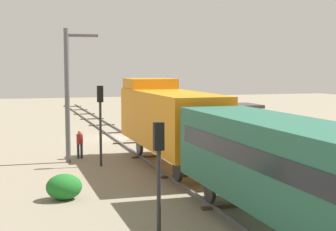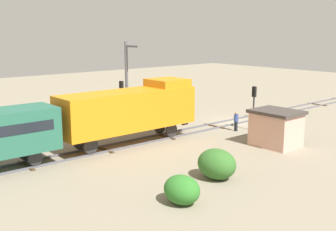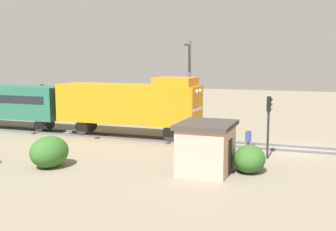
% 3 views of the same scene
% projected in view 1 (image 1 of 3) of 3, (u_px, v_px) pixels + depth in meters
% --- Properties ---
extents(ground_plane, '(105.48, 105.48, 0.00)m').
position_uv_depth(ground_plane, '(121.00, 138.00, 39.57)').
color(ground_plane, gray).
extents(railway_track, '(2.40, 70.32, 0.16)m').
position_uv_depth(railway_track, '(121.00, 137.00, 39.56)').
color(railway_track, '#595960').
rests_on(railway_track, ground).
extents(locomotive, '(2.90, 11.60, 4.60)m').
position_uv_depth(locomotive, '(168.00, 117.00, 27.68)').
color(locomotive, orange).
rests_on(locomotive, railway_track).
extents(passenger_car_leading, '(2.84, 14.00, 3.66)m').
position_uv_depth(passenger_car_leading, '(302.00, 168.00, 15.01)').
color(passenger_car_leading, '#26604C').
rests_on(passenger_car_leading, railway_track).
extents(traffic_signal_near, '(0.32, 0.34, 3.85)m').
position_uv_depth(traffic_signal_near, '(167.00, 104.00, 38.85)').
color(traffic_signal_near, '#262628').
rests_on(traffic_signal_near, ground).
extents(traffic_signal_mid, '(0.32, 0.34, 4.44)m').
position_uv_depth(traffic_signal_mid, '(100.00, 111.00, 28.12)').
color(traffic_signal_mid, '#262628').
rests_on(traffic_signal_mid, ground).
extents(traffic_signal_far, '(0.32, 0.34, 3.72)m').
position_uv_depth(traffic_signal_far, '(159.00, 157.00, 16.46)').
color(traffic_signal_far, '#262628').
rests_on(traffic_signal_far, ground).
extents(worker_near_track, '(0.38, 0.38, 1.70)m').
position_uv_depth(worker_near_track, '(161.00, 128.00, 37.52)').
color(worker_near_track, '#262B38').
rests_on(worker_near_track, ground).
extents(worker_by_signal, '(0.38, 0.38, 1.70)m').
position_uv_depth(worker_by_signal, '(80.00, 142.00, 30.66)').
color(worker_by_signal, '#262B38').
rests_on(worker_by_signal, ground).
extents(catenary_mast, '(1.94, 0.28, 7.63)m').
position_uv_depth(catenary_mast, '(68.00, 92.00, 29.14)').
color(catenary_mast, '#595960').
rests_on(catenary_mast, ground).
extents(relay_hut, '(3.50, 2.90, 2.74)m').
position_uv_depth(relay_hut, '(234.00, 123.00, 37.59)').
color(relay_hut, '#D19E8C').
rests_on(relay_hut, ground).
extents(bush_mid, '(2.09, 1.71, 1.52)m').
position_uv_depth(bush_mid, '(213.00, 128.00, 39.55)').
color(bush_mid, '#306426').
rests_on(bush_mid, ground).
extents(bush_far, '(1.48, 1.21, 1.08)m').
position_uv_depth(bush_far, '(64.00, 187.00, 21.19)').
color(bush_far, '#206D26').
rests_on(bush_far, ground).
extents(bush_back, '(2.46, 2.01, 1.79)m').
position_uv_depth(bush_back, '(327.00, 145.00, 30.00)').
color(bush_back, '#316326').
rests_on(bush_back, ground).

